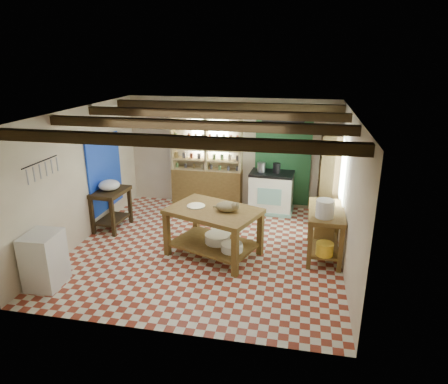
% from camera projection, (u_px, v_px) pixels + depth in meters
% --- Properties ---
extents(floor, '(5.00, 5.00, 0.02)m').
position_uv_depth(floor, '(207.00, 249.00, 7.69)').
color(floor, maroon).
rests_on(floor, ground).
extents(ceiling, '(5.00, 5.00, 0.02)m').
position_uv_depth(ceiling, '(205.00, 112.00, 6.84)').
color(ceiling, '#46464B').
rests_on(ceiling, wall_back).
extents(wall_back, '(5.00, 0.04, 2.60)m').
position_uv_depth(wall_back, '(231.00, 153.00, 9.58)').
color(wall_back, beige).
rests_on(wall_back, floor).
extents(wall_front, '(5.00, 0.04, 2.60)m').
position_uv_depth(wall_front, '(158.00, 245.00, 4.95)').
color(wall_front, beige).
rests_on(wall_front, floor).
extents(wall_left, '(0.04, 5.00, 2.60)m').
position_uv_depth(wall_left, '(81.00, 176.00, 7.73)').
color(wall_left, beige).
rests_on(wall_left, floor).
extents(wall_right, '(0.04, 5.00, 2.60)m').
position_uv_depth(wall_right, '(348.00, 193.00, 6.80)').
color(wall_right, beige).
rests_on(wall_right, floor).
extents(ceiling_beams, '(5.00, 3.80, 0.15)m').
position_uv_depth(ceiling_beams, '(205.00, 119.00, 6.88)').
color(ceiling_beams, '#332412').
rests_on(ceiling_beams, ceiling).
extents(blue_wall_patch, '(0.04, 1.40, 1.60)m').
position_uv_depth(blue_wall_patch, '(105.00, 173.00, 8.62)').
color(blue_wall_patch, blue).
rests_on(blue_wall_patch, wall_left).
extents(green_wall_patch, '(1.30, 0.04, 2.30)m').
position_uv_depth(green_wall_patch, '(283.00, 157.00, 9.34)').
color(green_wall_patch, '#1F4F29').
rests_on(green_wall_patch, wall_back).
extents(window_back, '(0.90, 0.02, 0.80)m').
position_uv_depth(window_back, '(210.00, 136.00, 9.52)').
color(window_back, silver).
rests_on(window_back, wall_back).
extents(window_right, '(0.02, 1.30, 1.20)m').
position_uv_depth(window_right, '(343.00, 171.00, 7.70)').
color(window_right, silver).
rests_on(window_right, wall_right).
extents(utensil_rail, '(0.06, 0.90, 0.28)m').
position_uv_depth(utensil_rail, '(41.00, 169.00, 6.45)').
color(utensil_rail, black).
rests_on(utensil_rail, wall_left).
extents(pot_rack, '(0.86, 0.12, 0.36)m').
position_uv_depth(pot_rack, '(284.00, 120.00, 8.64)').
color(pot_rack, black).
rests_on(pot_rack, ceiling).
extents(shelving_unit, '(1.70, 0.34, 2.20)m').
position_uv_depth(shelving_unit, '(207.00, 162.00, 9.57)').
color(shelving_unit, tan).
rests_on(shelving_unit, floor).
extents(tall_rack, '(0.40, 0.86, 2.00)m').
position_uv_depth(tall_rack, '(329.00, 178.00, 8.61)').
color(tall_rack, '#332412').
rests_on(tall_rack, floor).
extents(work_table, '(1.86, 1.55, 0.90)m').
position_uv_depth(work_table, '(214.00, 232.00, 7.31)').
color(work_table, brown).
rests_on(work_table, floor).
extents(stove, '(1.02, 0.72, 0.97)m').
position_uv_depth(stove, '(271.00, 192.00, 9.33)').
color(stove, white).
rests_on(stove, floor).
extents(prep_table, '(0.63, 0.88, 0.86)m').
position_uv_depth(prep_table, '(112.00, 209.00, 8.44)').
color(prep_table, '#332412').
rests_on(prep_table, floor).
extents(white_cabinet, '(0.53, 0.62, 0.90)m').
position_uv_depth(white_cabinet, '(44.00, 260.00, 6.32)').
color(white_cabinet, white).
rests_on(white_cabinet, floor).
extents(right_counter, '(0.65, 1.27, 0.90)m').
position_uv_depth(right_counter, '(325.00, 233.00, 7.28)').
color(right_counter, brown).
rests_on(right_counter, floor).
extents(cat, '(0.44, 0.36, 0.18)m').
position_uv_depth(cat, '(227.00, 207.00, 7.05)').
color(cat, '#948356').
rests_on(cat, work_table).
extents(steel_tray, '(0.43, 0.43, 0.02)m').
position_uv_depth(steel_tray, '(196.00, 206.00, 7.29)').
color(steel_tray, '#A1A1A8').
rests_on(steel_tray, work_table).
extents(basin_large, '(0.60, 0.60, 0.16)m').
position_uv_depth(basin_large, '(217.00, 238.00, 7.37)').
color(basin_large, white).
rests_on(basin_large, work_table).
extents(basin_small, '(0.50, 0.50, 0.14)m').
position_uv_depth(basin_small, '(232.00, 247.00, 7.05)').
color(basin_small, white).
rests_on(basin_small, work_table).
extents(kettle_left, '(0.20, 0.20, 0.22)m').
position_uv_depth(kettle_left, '(261.00, 167.00, 9.20)').
color(kettle_left, '#A1A1A8').
rests_on(kettle_left, stove).
extents(kettle_right, '(0.19, 0.19, 0.22)m').
position_uv_depth(kettle_right, '(277.00, 168.00, 9.11)').
color(kettle_right, black).
rests_on(kettle_right, stove).
extents(enamel_bowl, '(0.47, 0.47, 0.22)m').
position_uv_depth(enamel_bowl, '(109.00, 185.00, 8.27)').
color(enamel_bowl, white).
rests_on(enamel_bowl, prep_table).
extents(white_bucket, '(0.31, 0.31, 0.31)m').
position_uv_depth(white_bucket, '(325.00, 209.00, 6.77)').
color(white_bucket, white).
rests_on(white_bucket, right_counter).
extents(wicker_basket, '(0.37, 0.30, 0.26)m').
position_uv_depth(wicker_basket, '(324.00, 230.00, 7.59)').
color(wicker_basket, olive).
rests_on(wicker_basket, right_counter).
extents(yellow_tub, '(0.31, 0.31, 0.22)m').
position_uv_depth(yellow_tub, '(325.00, 249.00, 6.90)').
color(yellow_tub, yellow).
rests_on(yellow_tub, right_counter).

